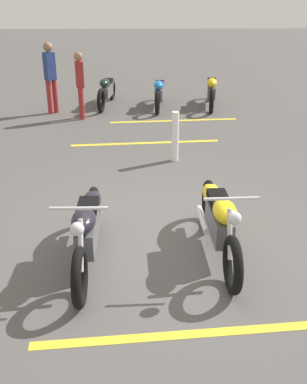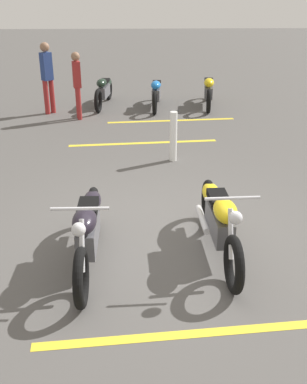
{
  "view_description": "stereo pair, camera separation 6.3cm",
  "coord_description": "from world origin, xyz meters",
  "px_view_note": "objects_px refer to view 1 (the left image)",
  "views": [
    {
      "loc": [
        -5.55,
        0.15,
        3.22
      ],
      "look_at": [
        0.03,
        0.0,
        0.65
      ],
      "focal_mm": 43.27,
      "sensor_mm": 36.0,
      "label": 1
    },
    {
      "loc": [
        -5.55,
        0.21,
        3.22
      ],
      "look_at": [
        0.03,
        0.0,
        0.65
      ],
      "focal_mm": 43.27,
      "sensor_mm": 36.0,
      "label": 2
    }
  ],
  "objects_px": {
    "motorcycle_row_center": "(107,90)",
    "bystander_near_row": "(50,74)",
    "motorcycle_row_left": "(159,92)",
    "motorcycle_dark_foreground": "(87,229)",
    "bystander_secondary": "(80,82)",
    "motorcycle_row_far_left": "(211,90)",
    "motorcycle_bright_foreground": "(219,219)",
    "bollard_post": "(175,137)"
  },
  "relations": [
    {
      "from": "motorcycle_row_left",
      "to": "bystander_secondary",
      "type": "distance_m",
      "value": 2.34
    },
    {
      "from": "motorcycle_bright_foreground",
      "to": "bollard_post",
      "type": "xyz_separation_m",
      "value": [
        3.34,
        0.33,
        0.02
      ]
    },
    {
      "from": "motorcycle_bright_foreground",
      "to": "motorcycle_row_far_left",
      "type": "bearing_deg",
      "value": 170.75
    },
    {
      "from": "motorcycle_row_left",
      "to": "motorcycle_row_center",
      "type": "distance_m",
      "value": 1.47
    },
    {
      "from": "motorcycle_bright_foreground",
      "to": "motorcycle_row_far_left",
      "type": "relative_size",
      "value": 1.03
    },
    {
      "from": "motorcycle_bright_foreground",
      "to": "motorcycle_row_left",
      "type": "xyz_separation_m",
      "value": [
        7.52,
        0.47,
        -0.04
      ]
    },
    {
      "from": "motorcycle_row_far_left",
      "to": "bystander_secondary",
      "type": "bearing_deg",
      "value": -63.31
    },
    {
      "from": "bollard_post",
      "to": "motorcycle_row_center",
      "type": "bearing_deg",
      "value": 19.75
    },
    {
      "from": "motorcycle_bright_foreground",
      "to": "bystander_secondary",
      "type": "height_order",
      "value": "bystander_secondary"
    },
    {
      "from": "motorcycle_row_left",
      "to": "motorcycle_row_center",
      "type": "bearing_deg",
      "value": -94.8
    },
    {
      "from": "motorcycle_dark_foreground",
      "to": "motorcycle_row_far_left",
      "type": "relative_size",
      "value": 1.03
    },
    {
      "from": "motorcycle_row_far_left",
      "to": "bystander_near_row",
      "type": "relative_size",
      "value": 1.19
    },
    {
      "from": "motorcycle_row_left",
      "to": "bystander_secondary",
      "type": "relative_size",
      "value": 1.26
    },
    {
      "from": "motorcycle_row_far_left",
      "to": "motorcycle_row_center",
      "type": "bearing_deg",
      "value": -85.45
    },
    {
      "from": "motorcycle_row_left",
      "to": "bystander_near_row",
      "type": "bearing_deg",
      "value": -73.78
    },
    {
      "from": "bystander_secondary",
      "to": "bollard_post",
      "type": "height_order",
      "value": "bystander_secondary"
    },
    {
      "from": "motorcycle_row_center",
      "to": "bystander_near_row",
      "type": "height_order",
      "value": "bystander_near_row"
    },
    {
      "from": "motorcycle_dark_foreground",
      "to": "motorcycle_row_far_left",
      "type": "distance_m",
      "value": 8.26
    },
    {
      "from": "motorcycle_dark_foreground",
      "to": "motorcycle_row_left",
      "type": "distance_m",
      "value": 7.8
    },
    {
      "from": "motorcycle_dark_foreground",
      "to": "motorcycle_row_far_left",
      "type": "height_order",
      "value": "motorcycle_dark_foreground"
    },
    {
      "from": "motorcycle_dark_foreground",
      "to": "bystander_secondary",
      "type": "height_order",
      "value": "bystander_secondary"
    },
    {
      "from": "motorcycle_dark_foreground",
      "to": "motorcycle_row_far_left",
      "type": "bearing_deg",
      "value": 161.87
    },
    {
      "from": "motorcycle_row_left",
      "to": "motorcycle_row_center",
      "type": "height_order",
      "value": "motorcycle_row_center"
    },
    {
      "from": "motorcycle_row_center",
      "to": "bollard_post",
      "type": "distance_m",
      "value": 4.72
    },
    {
      "from": "bystander_secondary",
      "to": "bollard_post",
      "type": "distance_m",
      "value": 3.79
    },
    {
      "from": "bystander_secondary",
      "to": "bollard_post",
      "type": "bearing_deg",
      "value": -67.92
    },
    {
      "from": "motorcycle_row_left",
      "to": "bystander_secondary",
      "type": "bearing_deg",
      "value": -55.96
    },
    {
      "from": "motorcycle_row_left",
      "to": "bystander_near_row",
      "type": "distance_m",
      "value": 2.94
    },
    {
      "from": "motorcycle_dark_foreground",
      "to": "bystander_near_row",
      "type": "distance_m",
      "value": 7.38
    },
    {
      "from": "motorcycle_dark_foreground",
      "to": "motorcycle_row_center",
      "type": "bearing_deg",
      "value": -177.61
    },
    {
      "from": "motorcycle_dark_foreground",
      "to": "motorcycle_row_center",
      "type": "height_order",
      "value": "motorcycle_dark_foreground"
    },
    {
      "from": "motorcycle_bright_foreground",
      "to": "bollard_post",
      "type": "height_order",
      "value": "motorcycle_bright_foreground"
    },
    {
      "from": "motorcycle_dark_foreground",
      "to": "motorcycle_row_far_left",
      "type": "xyz_separation_m",
      "value": [
        7.83,
        -2.62,
        -0.02
      ]
    },
    {
      "from": "motorcycle_dark_foreground",
      "to": "bystander_secondary",
      "type": "distance_m",
      "value": 6.69
    },
    {
      "from": "motorcycle_bright_foreground",
      "to": "bystander_secondary",
      "type": "bearing_deg",
      "value": -160.82
    },
    {
      "from": "motorcycle_bright_foreground",
      "to": "bystander_near_row",
      "type": "distance_m",
      "value": 7.74
    },
    {
      "from": "motorcycle_dark_foreground",
      "to": "bystander_near_row",
      "type": "relative_size",
      "value": 1.23
    },
    {
      "from": "bollard_post",
      "to": "motorcycle_row_left",
      "type": "bearing_deg",
      "value": 2.01
    },
    {
      "from": "motorcycle_dark_foreground",
      "to": "motorcycle_row_left",
      "type": "relative_size",
      "value": 1.08
    },
    {
      "from": "motorcycle_bright_foreground",
      "to": "bystander_secondary",
      "type": "xyz_separation_m",
      "value": [
        6.42,
        2.48,
        0.46
      ]
    },
    {
      "from": "bystander_near_row",
      "to": "motorcycle_dark_foreground",
      "type": "bearing_deg",
      "value": -30.19
    },
    {
      "from": "motorcycle_row_left",
      "to": "bollard_post",
      "type": "height_order",
      "value": "bollard_post"
    }
  ]
}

